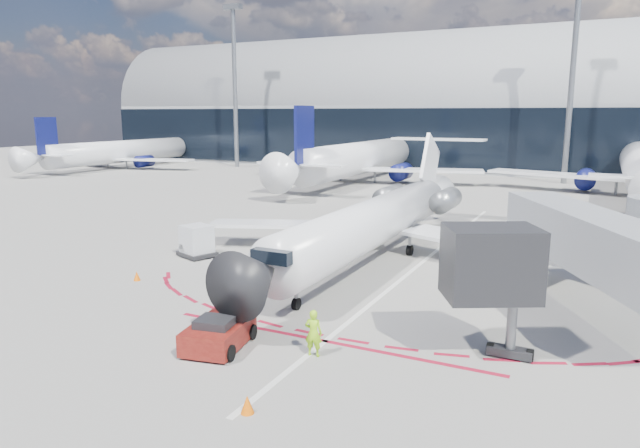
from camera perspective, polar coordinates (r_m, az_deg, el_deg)
The scene contains 15 objects.
ground at distance 33.11m, azimuth 9.25°, elevation -4.59°, with size 260.00×260.00×0.00m, color slate.
apron_centerline at distance 34.96m, azimuth 10.22°, elevation -3.77°, with size 0.25×40.00×0.01m, color silver.
apron_stop_bar at distance 22.93m, azimuth 0.52°, elevation -11.63°, with size 14.00×0.25×0.01m, color maroon.
terminal_building at distance 95.96m, azimuth 21.17°, elevation 10.15°, with size 150.00×24.15×24.00m.
jet_bridge at distance 28.16m, azimuth 26.93°, elevation -2.13°, with size 10.03×15.20×4.90m.
light_mast_west at distance 95.50m, azimuth -8.50°, elevation 13.15°, with size 0.70×0.70×25.00m, color slate.
light_mast_centre at distance 78.75m, azimuth 23.87°, elevation 12.81°, with size 0.70×0.70×25.00m, color slate.
regional_jet at distance 35.17m, azimuth 5.98°, elevation 0.54°, with size 23.84×29.40×7.36m.
pushback_tug at distance 22.53m, azimuth -10.12°, elevation -10.72°, with size 2.55×4.97×1.26m.
ramp_worker at distance 21.33m, azimuth -0.66°, elevation -10.84°, with size 0.65×0.43×1.79m, color #9FE918.
uld_container at distance 36.31m, azimuth -12.22°, elevation -1.70°, with size 2.61×2.43×1.99m.
safety_cone_left at distance 32.19m, azimuth -17.85°, elevation -4.96°, with size 0.37×0.37×0.51m, color #F66305.
safety_cone_right at distance 18.00m, azimuth -7.28°, elevation -17.46°, with size 0.41×0.41×0.57m, color #F66305.
bg_airliner_0 at distance 98.72m, azimuth -19.40°, elevation 8.31°, with size 31.84×33.71×10.30m, color white, non-canonical shape.
bg_airliner_1 at distance 75.00m, azimuth 4.14°, elevation 8.86°, with size 37.01×39.19×11.97m, color white, non-canonical shape.
Camera 1 is at (9.20, -30.55, 8.86)m, focal length 32.00 mm.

